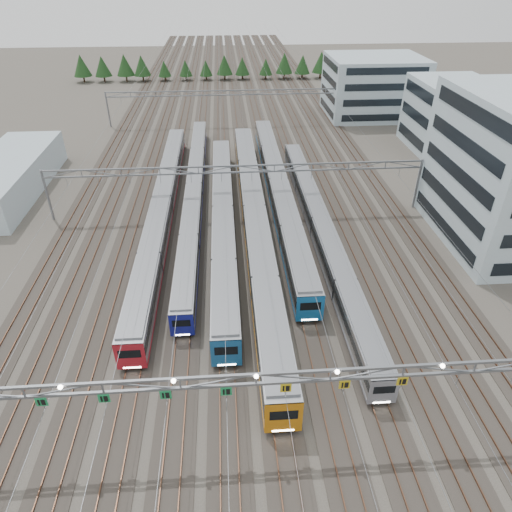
{
  "coord_description": "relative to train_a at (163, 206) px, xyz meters",
  "views": [
    {
      "loc": [
        -1.67,
        -23.11,
        33.56
      ],
      "look_at": [
        1.61,
        22.33,
        3.5
      ],
      "focal_mm": 32.0,
      "sensor_mm": 36.0,
      "label": 1
    }
  ],
  "objects": [
    {
      "name": "train_c",
      "position": [
        9.0,
        -4.12,
        0.08
      ],
      "size": [
        3.0,
        54.53,
        3.91
      ],
      "color": "black",
      "rests_on": "ground"
    },
    {
      "name": "train_a",
      "position": [
        0.0,
        0.0,
        0.0
      ],
      "size": [
        2.88,
        62.15,
        3.76
      ],
      "color": "black",
      "rests_on": "ground"
    },
    {
      "name": "gantry_far",
      "position": [
        11.25,
        45.96,
        4.26
      ],
      "size": [
        56.36,
        0.36,
        8.0
      ],
      "color": "slate",
      "rests_on": "ground"
    },
    {
      "name": "train_f",
      "position": [
        22.5,
        -7.66,
        -0.16
      ],
      "size": [
        2.64,
        58.12,
        3.44
      ],
      "color": "black",
      "rests_on": "ground"
    },
    {
      "name": "gantry_near",
      "position": [
        11.2,
        -39.15,
        4.96
      ],
      "size": [
        56.36,
        0.61,
        8.08
      ],
      "color": "slate",
      "rests_on": "ground"
    },
    {
      "name": "ground",
      "position": [
        11.25,
        -39.04,
        -2.13
      ],
      "size": [
        400.0,
        400.0,
        0.0
      ],
      "primitive_type": "plane",
      "color": "#47423A",
      "rests_on": "ground"
    },
    {
      "name": "west_shed",
      "position": [
        -26.51,
        11.46,
        0.63
      ],
      "size": [
        10.0,
        30.0,
        5.52
      ],
      "primitive_type": "cube",
      "color": "#ADC8CF",
      "rests_on": "ground"
    },
    {
      "name": "train_d",
      "position": [
        13.5,
        -4.67,
        0.18
      ],
      "size": [
        3.16,
        68.65,
        4.12
      ],
      "color": "black",
      "rests_on": "ground"
    },
    {
      "name": "depot_bldg_north",
      "position": [
        46.49,
        51.46,
        4.73
      ],
      "size": [
        22.0,
        18.0,
        13.71
      ],
      "primitive_type": "cube",
      "color": "#ADC8CF",
      "rests_on": "ground"
    },
    {
      "name": "depot_bldg_mid",
      "position": [
        54.99,
        27.18,
        4.58
      ],
      "size": [
        14.0,
        16.0,
        13.42
      ],
      "primitive_type": "cube",
      "color": "#ADC8CF",
      "rests_on": "ground"
    },
    {
      "name": "train_b",
      "position": [
        4.5,
        5.29,
        -0.23
      ],
      "size": [
        2.54,
        64.22,
        3.31
      ],
      "color": "black",
      "rests_on": "ground"
    },
    {
      "name": "train_e",
      "position": [
        18.0,
        4.75,
        0.09
      ],
      "size": [
        3.02,
        60.59,
        3.94
      ],
      "color": "black",
      "rests_on": "ground"
    },
    {
      "name": "treeline",
      "position": [
        13.5,
        92.54,
        2.1
      ],
      "size": [
        100.1,
        5.6,
        7.02
      ],
      "color": "#332114",
      "rests_on": "ground"
    },
    {
      "name": "track_bed",
      "position": [
        11.25,
        60.96,
        -0.64
      ],
      "size": [
        54.0,
        260.0,
        5.42
      ],
      "color": "#2D2823",
      "rests_on": "ground"
    },
    {
      "name": "gantry_mid",
      "position": [
        11.25,
        0.96,
        4.26
      ],
      "size": [
        56.36,
        0.36,
        8.0
      ],
      "color": "slate",
      "rests_on": "ground"
    }
  ]
}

